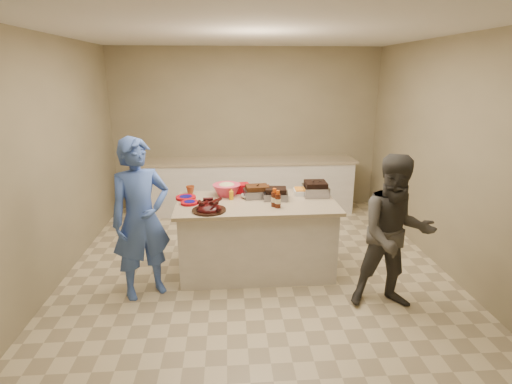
{
  "coord_description": "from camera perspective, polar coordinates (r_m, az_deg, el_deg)",
  "views": [
    {
      "loc": [
        -0.31,
        -4.31,
        2.29
      ],
      "look_at": [
        -0.0,
        0.09,
        0.97
      ],
      "focal_mm": 28.0,
      "sensor_mm": 36.0,
      "label": 1
    }
  ],
  "objects": [
    {
      "name": "guest_gray",
      "position": [
        4.48,
        18.26,
        -15.01
      ],
      "size": [
        0.88,
        1.62,
        0.59
      ],
      "primitive_type": "imported",
      "rotation": [
        0.0,
        0.0,
        -0.07
      ],
      "color": "#484640",
      "rests_on": "ground"
    },
    {
      "name": "island",
      "position": [
        4.93,
        0.04,
        -11.0
      ],
      "size": [
        1.84,
        0.99,
        0.87
      ],
      "primitive_type": null,
      "rotation": [
        0.0,
        0.0,
        0.01
      ],
      "color": "silver",
      "rests_on": "ground"
    },
    {
      "name": "roasting_pan",
      "position": [
        4.87,
        8.46,
        -0.49
      ],
      "size": [
        0.3,
        0.3,
        0.12
      ],
      "primitive_type": "cube",
      "rotation": [
        0.0,
        0.0,
        -0.02
      ],
      "color": "gray",
      "rests_on": "island"
    },
    {
      "name": "rib_platter",
      "position": [
        4.31,
        -6.72,
        -2.71
      ],
      "size": [
        0.39,
        0.39,
        0.15
      ],
      "primitive_type": null,
      "rotation": [
        0.0,
        0.0,
        0.07
      ],
      "color": "#3B0909",
      "rests_on": "island"
    },
    {
      "name": "back_counter",
      "position": [
        6.78,
        -1.21,
        0.95
      ],
      "size": [
        3.6,
        0.64,
        0.9
      ],
      "primitive_type": null,
      "color": "silver",
      "rests_on": "ground"
    },
    {
      "name": "basket_stack",
      "position": [
        4.95,
        -2.23,
        -0.05
      ],
      "size": [
        0.24,
        0.2,
        0.11
      ],
      "primitive_type": "cube",
      "rotation": [
        0.0,
        0.0,
        0.17
      ],
      "color": "#A40711",
      "rests_on": "island"
    },
    {
      "name": "bbq_bottle_a",
      "position": [
        4.43,
        2.62,
        -2.06
      ],
      "size": [
        0.07,
        0.07,
        0.21
      ],
      "primitive_type": "cylinder",
      "rotation": [
        0.0,
        0.0,
        0.01
      ],
      "color": "#41160A",
      "rests_on": "island"
    },
    {
      "name": "coleslaw_bowl",
      "position": [
        4.84,
        -4.2,
        -0.45
      ],
      "size": [
        0.34,
        0.34,
        0.23
      ],
      "primitive_type": null,
      "rotation": [
        0.0,
        0.0,
        0.01
      ],
      "color": "#D93552",
      "rests_on": "island"
    },
    {
      "name": "plate_stack_large",
      "position": [
        4.76,
        -9.98,
        -0.96
      ],
      "size": [
        0.24,
        0.24,
        0.03
      ],
      "primitive_type": "cylinder",
      "rotation": [
        0.0,
        0.0,
        0.01
      ],
      "color": "#A40711",
      "rests_on": "island"
    },
    {
      "name": "brisket_tray",
      "position": [
        4.68,
        2.84,
        -1.02
      ],
      "size": [
        0.3,
        0.26,
        0.08
      ],
      "primitive_type": "cube",
      "rotation": [
        0.0,
        0.0,
        -0.1
      ],
      "color": "black",
      "rests_on": "island"
    },
    {
      "name": "mac_cheese_dish",
      "position": [
        4.91,
        7.07,
        -0.29
      ],
      "size": [
        0.29,
        0.22,
        0.08
      ],
      "primitive_type": "cube",
      "rotation": [
        0.0,
        0.0,
        -0.04
      ],
      "color": "orange",
      "rests_on": "island"
    },
    {
      "name": "plastic_cup",
      "position": [
        4.96,
        -9.34,
        -0.22
      ],
      "size": [
        0.1,
        0.1,
        0.1
      ],
      "primitive_type": "imported",
      "rotation": [
        0.0,
        0.0,
        0.01
      ],
      "color": "#913E18",
      "rests_on": "island"
    },
    {
      "name": "sausage_plate",
      "position": [
        4.91,
        1.77,
        -0.16
      ],
      "size": [
        0.36,
        0.36,
        0.05
      ],
      "primitive_type": "cylinder",
      "rotation": [
        0.0,
        0.0,
        -0.15
      ],
      "color": "silver",
      "rests_on": "island"
    },
    {
      "name": "pulled_pork_tray",
      "position": [
        4.75,
        0.15,
        -0.74
      ],
      "size": [
        0.33,
        0.26,
        0.09
      ],
      "primitive_type": "cube",
      "rotation": [
        0.0,
        0.0,
        0.11
      ],
      "color": "#47230F",
      "rests_on": "island"
    },
    {
      "name": "sauce_bowl",
      "position": [
        4.72,
        -1.29,
        -0.85
      ],
      "size": [
        0.14,
        0.05,
        0.14
      ],
      "primitive_type": "imported",
      "rotation": [
        0.0,
        0.0,
        0.01
      ],
      "color": "silver",
      "rests_on": "island"
    },
    {
      "name": "guest_blue",
      "position": [
        4.62,
        -15.22,
        -13.66
      ],
      "size": [
        1.37,
        1.78,
        0.41
      ],
      "primitive_type": "imported",
      "rotation": [
        0.0,
        0.0,
        0.51
      ],
      "color": "#4163BE",
      "rests_on": "ground"
    },
    {
      "name": "mustard_bottle",
      "position": [
        4.67,
        -3.53,
        -1.09
      ],
      "size": [
        0.05,
        0.05,
        0.13
      ],
      "primitive_type": "cylinder",
      "rotation": [
        0.0,
        0.0,
        0.01
      ],
      "color": "#E8A40E",
      "rests_on": "island"
    },
    {
      "name": "plate_stack_small",
      "position": [
        4.57,
        -9.46,
        -1.69
      ],
      "size": [
        0.2,
        0.2,
        0.03
      ],
      "primitive_type": "cylinder",
      "rotation": [
        0.0,
        0.0,
        0.01
      ],
      "color": "#A40711",
      "rests_on": "island"
    },
    {
      "name": "room",
      "position": [
        4.9,
        0.13,
        -11.2
      ],
      "size": [
        4.5,
        5.0,
        2.7
      ],
      "primitive_type": null,
      "color": "gray",
      "rests_on": "ground"
    },
    {
      "name": "bbq_bottle_b",
      "position": [
        4.39,
        3.12,
        -2.24
      ],
      "size": [
        0.07,
        0.07,
        0.2
      ],
      "primitive_type": "cylinder",
      "rotation": [
        0.0,
        0.0,
        0.01
      ],
      "color": "#41160A",
      "rests_on": "island"
    }
  ]
}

